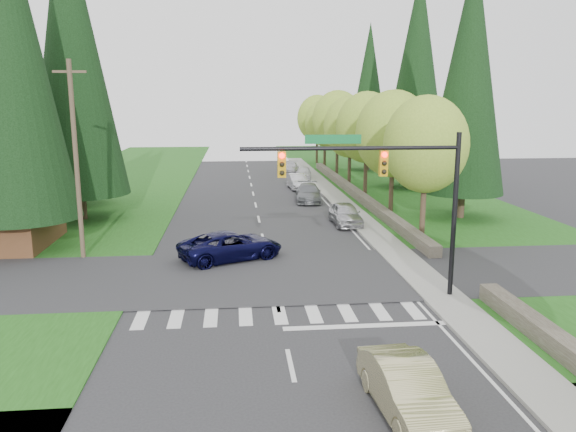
{
  "coord_description": "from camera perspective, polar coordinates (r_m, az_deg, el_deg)",
  "views": [
    {
      "loc": [
        -1.62,
        -16.94,
        7.97
      ],
      "look_at": [
        0.81,
        8.26,
        2.8
      ],
      "focal_mm": 35.0,
      "sensor_mm": 36.0,
      "label": 1
    }
  ],
  "objects": [
    {
      "name": "decid_tree_2",
      "position": [
        46.25,
        8.01,
        8.9
      ],
      "size": [
        5.0,
        5.0,
        8.82
      ],
      "color": "#38281C",
      "rests_on": "ground"
    },
    {
      "name": "cross_street",
      "position": [
        26.23,
        -1.71,
        -6.15
      ],
      "size": [
        120.0,
        8.0,
        0.1
      ],
      "primitive_type": "cube",
      "color": "#28282B",
      "rests_on": "ground"
    },
    {
      "name": "conifer_w_e",
      "position": [
        46.68,
        -21.5,
        13.61
      ],
      "size": [
        5.78,
        5.78,
        18.8
      ],
      "color": "#38281C",
      "rests_on": "ground"
    },
    {
      "name": "parked_car_b",
      "position": [
        45.59,
        2.09,
        2.36
      ],
      "size": [
        2.43,
        5.0,
        1.4
      ],
      "primitive_type": "imported",
      "rotation": [
        0.0,
        0.0,
        -0.1
      ],
      "color": "slate",
      "rests_on": "ground"
    },
    {
      "name": "traffic_signal",
      "position": [
        22.46,
        10.04,
        3.73
      ],
      "size": [
        8.7,
        0.37,
        6.8
      ],
      "color": "black",
      "rests_on": "ground"
    },
    {
      "name": "suv_navy",
      "position": [
        28.86,
        -5.81,
        -3.02
      ],
      "size": [
        5.87,
        4.43,
        1.48
      ],
      "primitive_type": "imported",
      "rotation": [
        0.0,
        0.0,
        1.99
      ],
      "color": "black",
      "rests_on": "ground"
    },
    {
      "name": "decid_tree_6",
      "position": [
        73.77,
        2.98,
        9.89
      ],
      "size": [
        5.2,
        5.2,
        8.86
      ],
      "color": "#38281C",
      "rests_on": "ground"
    },
    {
      "name": "conifer_e_c",
      "position": [
        66.81,
        8.22,
        12.55
      ],
      "size": [
        5.1,
        5.1,
        16.8
      ],
      "color": "#38281C",
      "rests_on": "ground"
    },
    {
      "name": "sidewalk_east",
      "position": [
        40.64,
        6.71,
        0.24
      ],
      "size": [
        1.8,
        80.0,
        0.13
      ],
      "primitive_type": "cube",
      "color": "gray",
      "rests_on": "ground"
    },
    {
      "name": "curb_east",
      "position": [
        40.47,
        5.54,
        0.22
      ],
      "size": [
        0.2,
        80.0,
        0.13
      ],
      "primitive_type": "cube",
      "color": "gray",
      "rests_on": "ground"
    },
    {
      "name": "utility_pole",
      "position": [
        30.13,
        -20.73,
        5.41
      ],
      "size": [
        1.6,
        0.24,
        10.0
      ],
      "color": "#473828",
      "rests_on": "ground"
    },
    {
      "name": "decid_tree_1",
      "position": [
        39.54,
        10.65,
        8.2
      ],
      "size": [
        5.2,
        5.2,
        8.8
      ],
      "color": "#38281C",
      "rests_on": "ground"
    },
    {
      "name": "parked_car_a",
      "position": [
        37.06,
        5.84,
        0.22
      ],
      "size": [
        1.83,
        4.33,
        1.46
      ],
      "primitive_type": "imported",
      "rotation": [
        0.0,
        0.0,
        0.02
      ],
      "color": "#B1B2B7",
      "rests_on": "ground"
    },
    {
      "name": "conifer_e_a",
      "position": [
        40.15,
        17.92,
        13.6
      ],
      "size": [
        5.44,
        5.44,
        17.8
      ],
      "color": "#38281C",
      "rests_on": "ground"
    },
    {
      "name": "conifer_e_b",
      "position": [
        53.66,
        12.96,
        14.27
      ],
      "size": [
        6.12,
        6.12,
        19.8
      ],
      "color": "#38281C",
      "rests_on": "ground"
    },
    {
      "name": "decid_tree_5",
      "position": [
        66.85,
        3.79,
        9.42
      ],
      "size": [
        4.8,
        4.8,
        8.3
      ],
      "color": "#38281C",
      "rests_on": "ground"
    },
    {
      "name": "conifer_w_c",
      "position": [
        40.44,
        -21.15,
        15.51
      ],
      "size": [
        6.46,
        6.46,
        20.8
      ],
      "color": "#38281C",
      "rests_on": "ground"
    },
    {
      "name": "ground",
      "position": [
        18.79,
        -0.04,
        -13.55
      ],
      "size": [
        120.0,
        120.0,
        0.0
      ],
      "primitive_type": "plane",
      "color": "#28282B",
      "rests_on": "ground"
    },
    {
      "name": "decid_tree_3",
      "position": [
        53.11,
        6.34,
        8.98
      ],
      "size": [
        5.0,
        5.0,
        8.55
      ],
      "color": "#38281C",
      "rests_on": "ground"
    },
    {
      "name": "parked_car_c",
      "position": [
        52.07,
        0.98,
        3.52
      ],
      "size": [
        1.85,
        4.42,
        1.42
      ],
      "primitive_type": "imported",
      "rotation": [
        0.0,
        0.0,
        0.08
      ],
      "color": "silver",
      "rests_on": "ground"
    },
    {
      "name": "decid_tree_0",
      "position": [
        32.87,
        13.85,
        7.07
      ],
      "size": [
        4.8,
        4.8,
        8.37
      ],
      "color": "#38281C",
      "rests_on": "ground"
    },
    {
      "name": "grass_west",
      "position": [
        39.46,
        -22.13,
        -0.93
      ],
      "size": [
        14.0,
        110.0,
        0.06
      ],
      "primitive_type": "cube",
      "color": "#1F4E14",
      "rests_on": "ground"
    },
    {
      "name": "parked_car_d",
      "position": [
        58.91,
        1.59,
        4.41
      ],
      "size": [
        2.04,
        4.07,
        1.33
      ],
      "primitive_type": "imported",
      "rotation": [
        0.0,
        0.0,
        -0.12
      ],
      "color": "silver",
      "rests_on": "ground"
    },
    {
      "name": "stone_wall_north",
      "position": [
        48.64,
        6.71,
        2.45
      ],
      "size": [
        0.7,
        40.0,
        0.7
      ],
      "primitive_type": "cube",
      "color": "#4C4438",
      "rests_on": "ground"
    },
    {
      "name": "decid_tree_4",
      "position": [
        59.98,
        5.07,
        9.67
      ],
      "size": [
        5.4,
        5.4,
        9.18
      ],
      "color": "#38281C",
      "rests_on": "ground"
    },
    {
      "name": "parked_car_e",
      "position": [
        63.84,
        0.34,
        4.92
      ],
      "size": [
        2.18,
        4.39,
        1.22
      ],
      "primitive_type": "imported",
      "rotation": [
        0.0,
        0.0,
        -0.11
      ],
      "color": "#B0AFB4",
      "rests_on": "ground"
    },
    {
      "name": "sedan_champagne",
      "position": [
        15.43,
        12.06,
        -16.83
      ],
      "size": [
        1.81,
        4.36,
        1.4
      ],
      "primitive_type": "imported",
      "rotation": [
        0.0,
        0.0,
        0.08
      ],
      "color": "#C5BC83",
      "rests_on": "ground"
    },
    {
      "name": "grass_east",
      "position": [
        40.52,
        15.77,
        -0.2
      ],
      "size": [
        14.0,
        110.0,
        0.06
      ],
      "primitive_type": "cube",
      "color": "#1F4E14",
      "rests_on": "ground"
    },
    {
      "name": "conifer_w_a",
      "position": [
        33.09,
        -26.6,
        15.26
      ],
      "size": [
        6.12,
        6.12,
        19.8
      ],
      "color": "#38281C",
      "rests_on": "ground"
    }
  ]
}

